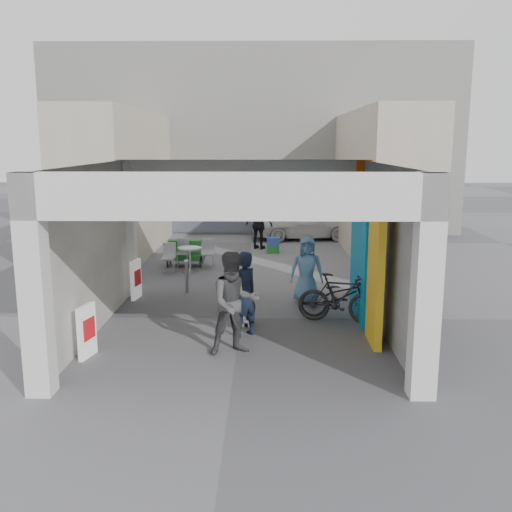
{
  "coord_description": "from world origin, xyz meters",
  "views": [
    {
      "loc": [
        0.55,
        -12.43,
        3.92
      ],
      "look_at": [
        0.33,
        1.0,
        1.25
      ],
      "focal_mm": 40.0,
      "sensor_mm": 36.0,
      "label": 1
    }
  ],
  "objects_px": {
    "man_elderly": "(307,270)",
    "man_back_turned": "(234,303)",
    "man_with_dog": "(243,294)",
    "bicycle_front": "(342,296)",
    "border_collie": "(246,313)",
    "man_crates": "(259,225)",
    "white_van": "(302,222)",
    "cafe_set": "(187,260)",
    "bicycle_rear": "(339,298)",
    "produce_stand": "(185,256)"
  },
  "relations": [
    {
      "from": "man_elderly",
      "to": "cafe_set",
      "type": "bearing_deg",
      "value": 132.29
    },
    {
      "from": "bicycle_front",
      "to": "man_crates",
      "type": "bearing_deg",
      "value": 10.66
    },
    {
      "from": "cafe_set",
      "to": "bicycle_rear",
      "type": "relative_size",
      "value": 0.83
    },
    {
      "from": "produce_stand",
      "to": "man_back_turned",
      "type": "bearing_deg",
      "value": -77.51
    },
    {
      "from": "man_back_turned",
      "to": "bicycle_rear",
      "type": "xyz_separation_m",
      "value": [
        2.21,
        1.9,
        -0.42
      ]
    },
    {
      "from": "white_van",
      "to": "cafe_set",
      "type": "bearing_deg",
      "value": 139.11
    },
    {
      "from": "cafe_set",
      "to": "white_van",
      "type": "bearing_deg",
      "value": 55.91
    },
    {
      "from": "cafe_set",
      "to": "man_with_dog",
      "type": "distance_m",
      "value": 6.54
    },
    {
      "from": "man_back_turned",
      "to": "border_collie",
      "type": "bearing_deg",
      "value": 66.0
    },
    {
      "from": "man_back_turned",
      "to": "man_crates",
      "type": "height_order",
      "value": "man_back_turned"
    },
    {
      "from": "produce_stand",
      "to": "white_van",
      "type": "xyz_separation_m",
      "value": [
        4.14,
        5.28,
        0.38
      ]
    },
    {
      "from": "cafe_set",
      "to": "bicycle_rear",
      "type": "bearing_deg",
      "value": -52.25
    },
    {
      "from": "man_with_dog",
      "to": "man_crates",
      "type": "xyz_separation_m",
      "value": [
        0.21,
        9.82,
        0.03
      ]
    },
    {
      "from": "man_elderly",
      "to": "man_back_turned",
      "type": "bearing_deg",
      "value": -115.45
    },
    {
      "from": "border_collie",
      "to": "produce_stand",
      "type": "bearing_deg",
      "value": 123.41
    },
    {
      "from": "man_crates",
      "to": "border_collie",
      "type": "bearing_deg",
      "value": 112.46
    },
    {
      "from": "cafe_set",
      "to": "man_elderly",
      "type": "xyz_separation_m",
      "value": [
        3.47,
        -3.72,
        0.51
      ]
    },
    {
      "from": "produce_stand",
      "to": "man_elderly",
      "type": "height_order",
      "value": "man_elderly"
    },
    {
      "from": "man_with_dog",
      "to": "bicycle_rear",
      "type": "bearing_deg",
      "value": 163.37
    },
    {
      "from": "cafe_set",
      "to": "white_van",
      "type": "height_order",
      "value": "white_van"
    },
    {
      "from": "bicycle_rear",
      "to": "bicycle_front",
      "type": "bearing_deg",
      "value": -2.06
    },
    {
      "from": "man_back_turned",
      "to": "man_crates",
      "type": "distance_m",
      "value": 10.8
    },
    {
      "from": "man_elderly",
      "to": "bicycle_front",
      "type": "distance_m",
      "value": 1.4
    },
    {
      "from": "border_collie",
      "to": "man_elderly",
      "type": "height_order",
      "value": "man_elderly"
    },
    {
      "from": "cafe_set",
      "to": "bicycle_front",
      "type": "height_order",
      "value": "bicycle_front"
    },
    {
      "from": "produce_stand",
      "to": "bicycle_rear",
      "type": "xyz_separation_m",
      "value": [
        4.25,
        -5.87,
        0.22
      ]
    },
    {
      "from": "man_with_dog",
      "to": "cafe_set",
      "type": "bearing_deg",
      "value": -112.77
    },
    {
      "from": "man_with_dog",
      "to": "bicycle_front",
      "type": "height_order",
      "value": "man_with_dog"
    },
    {
      "from": "produce_stand",
      "to": "white_van",
      "type": "relative_size",
      "value": 0.3
    },
    {
      "from": "man_back_turned",
      "to": "man_crates",
      "type": "bearing_deg",
      "value": 69.9
    },
    {
      "from": "man_with_dog",
      "to": "border_collie",
      "type": "bearing_deg",
      "value": -133.56
    },
    {
      "from": "man_with_dog",
      "to": "man_crates",
      "type": "bearing_deg",
      "value": -131.89
    },
    {
      "from": "man_crates",
      "to": "man_with_dog",
      "type": "bearing_deg",
      "value": 112.34
    },
    {
      "from": "man_back_turned",
      "to": "white_van",
      "type": "xyz_separation_m",
      "value": [
        2.11,
        13.05,
        -0.27
      ]
    },
    {
      "from": "border_collie",
      "to": "man_with_dog",
      "type": "relative_size",
      "value": 0.41
    },
    {
      "from": "border_collie",
      "to": "man_elderly",
      "type": "xyz_separation_m",
      "value": [
        1.43,
        1.8,
        0.55
      ]
    },
    {
      "from": "white_van",
      "to": "border_collie",
      "type": "bearing_deg",
      "value": 163.53
    },
    {
      "from": "produce_stand",
      "to": "bicycle_rear",
      "type": "bearing_deg",
      "value": -56.29
    },
    {
      "from": "bicycle_rear",
      "to": "produce_stand",
      "type": "bearing_deg",
      "value": 49.57
    },
    {
      "from": "produce_stand",
      "to": "cafe_set",
      "type": "bearing_deg",
      "value": -76.9
    },
    {
      "from": "man_crates",
      "to": "white_van",
      "type": "relative_size",
      "value": 0.44
    },
    {
      "from": "border_collie",
      "to": "man_crates",
      "type": "bearing_deg",
      "value": 102.54
    },
    {
      "from": "border_collie",
      "to": "man_with_dog",
      "type": "height_order",
      "value": "man_with_dog"
    },
    {
      "from": "produce_stand",
      "to": "border_collie",
      "type": "height_order",
      "value": "produce_stand"
    },
    {
      "from": "man_crates",
      "to": "white_van",
      "type": "bearing_deg",
      "value": -104.41
    },
    {
      "from": "border_collie",
      "to": "bicycle_rear",
      "type": "distance_m",
      "value": 2.08
    },
    {
      "from": "bicycle_front",
      "to": "produce_stand",
      "type": "bearing_deg",
      "value": 36.07
    },
    {
      "from": "bicycle_front",
      "to": "white_van",
      "type": "bearing_deg",
      "value": -1.32
    },
    {
      "from": "bicycle_front",
      "to": "border_collie",
      "type": "bearing_deg",
      "value": 104.27
    },
    {
      "from": "man_crates",
      "to": "bicycle_rear",
      "type": "height_order",
      "value": "man_crates"
    }
  ]
}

